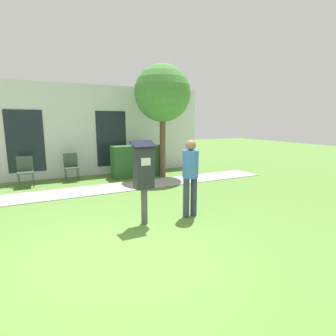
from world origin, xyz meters
TOP-DOWN VIEW (x-y plane):
  - ground_plane at (0.00, 0.00)m, footprint 40.00×40.00m
  - sidewalk at (0.00, 3.72)m, footprint 12.00×1.10m
  - building_facade at (0.00, 6.06)m, footprint 10.00×0.26m
  - parking_meter at (0.65, 0.80)m, footprint 0.44×0.31m
  - person_standing at (1.64, 0.76)m, footprint 0.32×0.32m
  - outdoor_chair_left at (-1.45, 5.12)m, footprint 0.44×0.44m
  - outdoor_chair_middle at (-0.13, 5.36)m, footprint 0.44×0.44m
  - hedge_row at (2.05, 5.00)m, footprint 1.78×0.60m
  - tree at (2.83, 4.56)m, footprint 1.90×1.90m

SIDE VIEW (x-z plane):
  - ground_plane at x=0.00m, z-range 0.00..0.00m
  - sidewalk at x=0.00m, z-range 0.00..0.02m
  - outdoor_chair_left at x=-1.45m, z-range 0.08..0.98m
  - outdoor_chair_middle at x=-0.13m, z-range 0.08..0.98m
  - hedge_row at x=2.05m, z-range 0.00..1.10m
  - person_standing at x=1.64m, z-range 0.14..1.72m
  - parking_meter at x=0.65m, z-range 0.22..1.81m
  - building_facade at x=0.00m, z-range 0.00..3.20m
  - tree at x=2.83m, z-range 0.94..4.75m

